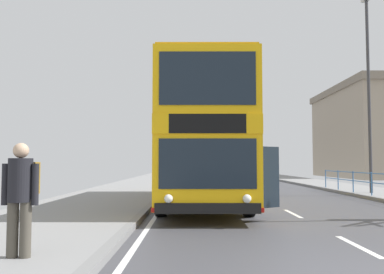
# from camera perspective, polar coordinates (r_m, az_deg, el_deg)

# --- Properties ---
(double_decker_bus_main) EXTENTS (3.25, 10.38, 4.33)m
(double_decker_bus_main) POSITION_cam_1_polar(r_m,az_deg,el_deg) (14.69, 1.40, -0.47)
(double_decker_bus_main) COLOR #F4B20F
(double_decker_bus_main) RESTS_ON ground
(pedestrian_companion) EXTENTS (0.54, 0.54, 1.62)m
(pedestrian_companion) POSITION_cam_1_polar(r_m,az_deg,el_deg) (6.54, -22.23, -6.76)
(pedestrian_companion) COLOR #4C473D
(pedestrian_companion) RESTS_ON ground
(street_lamp_far_side) EXTENTS (0.28, 0.60, 9.04)m
(street_lamp_far_side) POSITION_cam_1_polar(r_m,az_deg,el_deg) (20.93, 22.80, 7.22)
(street_lamp_far_side) COLOR #38383D
(street_lamp_far_side) RESTS_ON ground
(background_building_00) EXTENTS (9.20, 16.03, 9.41)m
(background_building_00) POSITION_cam_1_polar(r_m,az_deg,el_deg) (47.65, 23.69, 0.65)
(background_building_00) COLOR gray
(background_building_00) RESTS_ON ground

